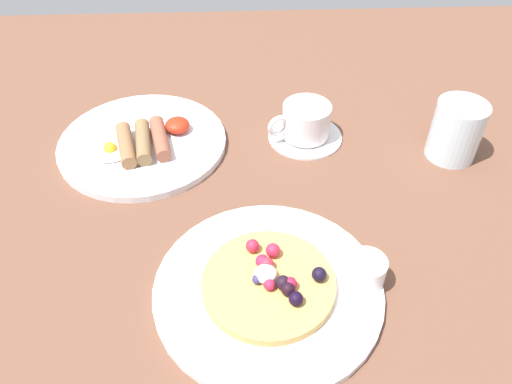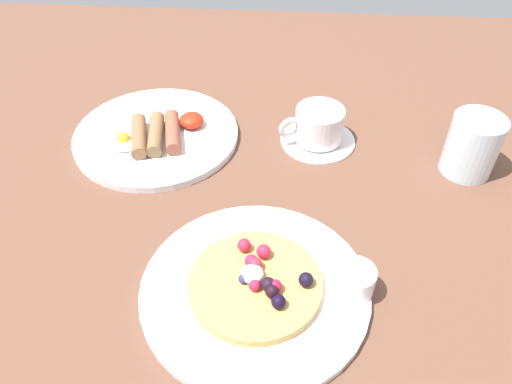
{
  "view_description": "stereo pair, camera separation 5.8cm",
  "coord_description": "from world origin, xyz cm",
  "px_view_note": "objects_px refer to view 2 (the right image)",
  "views": [
    {
      "loc": [
        3.0,
        -49.15,
        50.44
      ],
      "look_at": [
        5.24,
        0.17,
        4.0
      ],
      "focal_mm": 35.61,
      "sensor_mm": 36.0,
      "label": 1
    },
    {
      "loc": [
        8.8,
        -49.07,
        50.44
      ],
      "look_at": [
        5.24,
        0.17,
        4.0
      ],
      "focal_mm": 35.61,
      "sensor_mm": 36.0,
      "label": 2
    }
  ],
  "objects_px": {
    "coffee_cup": "(318,124)",
    "breakfast_plate": "(156,135)",
    "syrup_ramekin": "(355,280)",
    "water_glass": "(472,145)",
    "coffee_saucer": "(318,139)",
    "pancake_plate": "(255,290)"
  },
  "relations": [
    {
      "from": "breakfast_plate",
      "to": "coffee_cup",
      "type": "relative_size",
      "value": 2.59
    },
    {
      "from": "pancake_plate",
      "to": "coffee_saucer",
      "type": "height_order",
      "value": "pancake_plate"
    },
    {
      "from": "pancake_plate",
      "to": "coffee_saucer",
      "type": "bearing_deg",
      "value": 75.26
    },
    {
      "from": "coffee_cup",
      "to": "syrup_ramekin",
      "type": "bearing_deg",
      "value": -82.67
    },
    {
      "from": "coffee_saucer",
      "to": "water_glass",
      "type": "distance_m",
      "value": 0.23
    },
    {
      "from": "syrup_ramekin",
      "to": "coffee_cup",
      "type": "xyz_separation_m",
      "value": [
        -0.04,
        0.3,
        0.01
      ]
    },
    {
      "from": "syrup_ramekin",
      "to": "pancake_plate",
      "type": "bearing_deg",
      "value": -176.69
    },
    {
      "from": "breakfast_plate",
      "to": "syrup_ramekin",
      "type": "bearing_deg",
      "value": -43.69
    },
    {
      "from": "breakfast_plate",
      "to": "water_glass",
      "type": "bearing_deg",
      "value": -5.15
    },
    {
      "from": "pancake_plate",
      "to": "syrup_ramekin",
      "type": "xyz_separation_m",
      "value": [
        0.12,
        0.01,
        0.02
      ]
    },
    {
      "from": "coffee_cup",
      "to": "water_glass",
      "type": "xyz_separation_m",
      "value": [
        0.22,
        -0.05,
        0.01
      ]
    },
    {
      "from": "syrup_ramekin",
      "to": "coffee_saucer",
      "type": "height_order",
      "value": "syrup_ramekin"
    },
    {
      "from": "breakfast_plate",
      "to": "water_glass",
      "type": "xyz_separation_m",
      "value": [
        0.48,
        -0.04,
        0.04
      ]
    },
    {
      "from": "coffee_saucer",
      "to": "syrup_ramekin",
      "type": "bearing_deg",
      "value": -82.97
    },
    {
      "from": "syrup_ramekin",
      "to": "water_glass",
      "type": "height_order",
      "value": "water_glass"
    },
    {
      "from": "pancake_plate",
      "to": "coffee_cup",
      "type": "xyz_separation_m",
      "value": [
        0.08,
        0.3,
        0.03
      ]
    },
    {
      "from": "syrup_ramekin",
      "to": "water_glass",
      "type": "relative_size",
      "value": 0.51
    },
    {
      "from": "pancake_plate",
      "to": "coffee_cup",
      "type": "bearing_deg",
      "value": 75.5
    },
    {
      "from": "syrup_ramekin",
      "to": "breakfast_plate",
      "type": "height_order",
      "value": "syrup_ramekin"
    },
    {
      "from": "syrup_ramekin",
      "to": "water_glass",
      "type": "bearing_deg",
      "value": 52.63
    },
    {
      "from": "coffee_saucer",
      "to": "water_glass",
      "type": "relative_size",
      "value": 1.31
    },
    {
      "from": "coffee_cup",
      "to": "breakfast_plate",
      "type": "bearing_deg",
      "value": -177.86
    }
  ]
}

